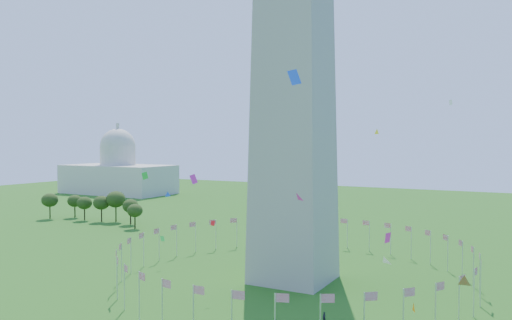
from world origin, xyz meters
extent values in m
cylinder|color=silver|center=(40.00, 50.00, 4.50)|extent=(0.24, 0.24, 9.00)
cylinder|color=silver|center=(39.39, 56.95, 4.50)|extent=(0.24, 0.24, 9.00)
cylinder|color=silver|center=(37.59, 63.68, 4.50)|extent=(0.24, 0.24, 9.00)
cylinder|color=silver|center=(34.64, 70.00, 4.50)|extent=(0.24, 0.24, 9.00)
cylinder|color=silver|center=(30.64, 75.71, 4.50)|extent=(0.24, 0.24, 9.00)
cylinder|color=silver|center=(25.71, 80.64, 4.50)|extent=(0.24, 0.24, 9.00)
cylinder|color=silver|center=(20.00, 84.64, 4.50)|extent=(0.24, 0.24, 9.00)
cylinder|color=silver|center=(13.68, 87.59, 4.50)|extent=(0.24, 0.24, 9.00)
cylinder|color=silver|center=(6.95, 89.39, 4.50)|extent=(0.24, 0.24, 9.00)
cylinder|color=silver|center=(0.00, 90.00, 4.50)|extent=(0.24, 0.24, 9.00)
cylinder|color=silver|center=(-6.95, 89.39, 4.50)|extent=(0.24, 0.24, 9.00)
cylinder|color=silver|center=(-13.68, 87.59, 4.50)|extent=(0.24, 0.24, 9.00)
cylinder|color=silver|center=(-20.00, 84.64, 4.50)|extent=(0.24, 0.24, 9.00)
cylinder|color=silver|center=(-25.71, 80.64, 4.50)|extent=(0.24, 0.24, 9.00)
cylinder|color=silver|center=(-30.64, 75.71, 4.50)|extent=(0.24, 0.24, 9.00)
cylinder|color=silver|center=(-34.64, 70.00, 4.50)|extent=(0.24, 0.24, 9.00)
cylinder|color=silver|center=(-37.59, 63.68, 4.50)|extent=(0.24, 0.24, 9.00)
cylinder|color=silver|center=(-39.39, 56.95, 4.50)|extent=(0.24, 0.24, 9.00)
cylinder|color=silver|center=(-40.00, 50.00, 4.50)|extent=(0.24, 0.24, 9.00)
cylinder|color=silver|center=(-39.39, 43.05, 4.50)|extent=(0.24, 0.24, 9.00)
cylinder|color=silver|center=(-37.59, 36.32, 4.50)|extent=(0.24, 0.24, 9.00)
cylinder|color=silver|center=(-34.64, 30.00, 4.50)|extent=(0.24, 0.24, 9.00)
cylinder|color=silver|center=(-30.64, 24.29, 4.50)|extent=(0.24, 0.24, 9.00)
cylinder|color=silver|center=(-25.71, 19.36, 4.50)|extent=(0.24, 0.24, 9.00)
cylinder|color=silver|center=(-20.00, 15.36, 4.50)|extent=(0.24, 0.24, 9.00)
cylinder|color=silver|center=(-13.68, 12.41, 4.50)|extent=(0.24, 0.24, 9.00)
cylinder|color=silver|center=(-6.95, 10.61, 4.50)|extent=(0.24, 0.24, 9.00)
cylinder|color=silver|center=(0.00, 10.00, 4.50)|extent=(0.24, 0.24, 9.00)
cylinder|color=silver|center=(6.95, 10.61, 4.50)|extent=(0.24, 0.24, 9.00)
cylinder|color=silver|center=(30.64, 24.29, 4.50)|extent=(0.24, 0.24, 9.00)
cylinder|color=silver|center=(34.64, 30.00, 4.50)|extent=(0.24, 0.24, 9.00)
cylinder|color=silver|center=(37.59, 36.32, 4.50)|extent=(0.24, 0.24, 9.00)
cylinder|color=silver|center=(39.39, 43.05, 4.50)|extent=(0.24, 0.24, 9.00)
imported|color=black|center=(16.11, 27.43, 0.94)|extent=(0.79, 0.65, 1.88)
plane|color=#CC2699|center=(9.55, 31.19, 21.72)|extent=(1.85, 2.43, 2.28)
plane|color=blue|center=(27.34, -11.13, 38.60)|extent=(1.07, 1.51, 1.77)
plane|color=green|center=(-22.46, 24.29, 25.29)|extent=(0.98, 1.57, 1.83)
plane|color=blue|center=(-38.00, 51.36, 18.04)|extent=(0.82, 1.63, 1.82)
plane|color=red|center=(-10.89, 32.34, 15.09)|extent=(1.28, 0.34, 1.23)
plane|color=#CC2699|center=(-6.66, 19.55, 25.45)|extent=(1.54, 1.48, 2.02)
plane|color=white|center=(33.37, 55.61, 40.64)|extent=(0.32, 1.31, 1.32)
plane|color=orange|center=(31.62, 27.52, 5.00)|extent=(0.75, 1.56, 1.73)
plane|color=#CC2699|center=(25.50, 34.88, 14.86)|extent=(1.87, 0.95, 1.98)
plane|color=green|center=(-42.82, 54.86, 5.00)|extent=(0.86, 1.71, 1.49)
plane|color=yellow|center=(22.03, 39.78, 34.21)|extent=(1.05, 0.73, 1.18)
plane|color=#CC2699|center=(39.13, 28.71, 10.12)|extent=(1.81, 0.29, 1.81)
plane|color=white|center=(25.63, 33.23, 10.95)|extent=(1.63, 1.96, 2.06)
ellipsoid|color=#34501A|center=(-129.21, 87.07, 5.29)|extent=(6.78, 6.78, 10.59)
ellipsoid|color=#34501A|center=(-122.85, 94.67, 4.77)|extent=(6.11, 6.11, 9.54)
ellipsoid|color=#34501A|center=(-113.10, 91.07, 4.79)|extent=(6.13, 6.13, 9.58)
ellipsoid|color=#34501A|center=(-104.02, 91.62, 5.19)|extent=(6.64, 6.64, 10.37)
ellipsoid|color=#34501A|center=(-98.88, 94.41, 6.12)|extent=(7.83, 7.83, 12.24)
ellipsoid|color=#34501A|center=(-89.01, 92.21, 4.88)|extent=(6.25, 6.25, 9.76)
ellipsoid|color=#34501A|center=(-80.81, 85.62, 4.54)|extent=(5.82, 5.82, 9.09)
camera|label=1|loc=(47.32, -55.90, 32.21)|focal=35.00mm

